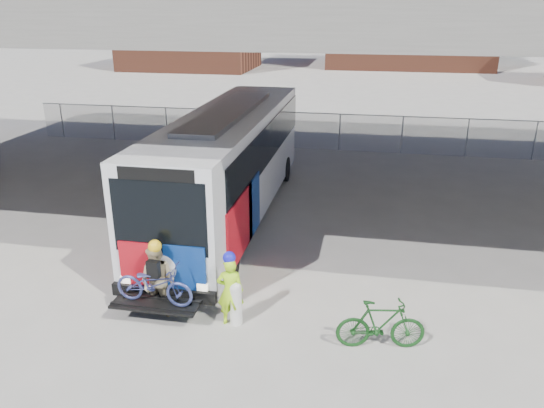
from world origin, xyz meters
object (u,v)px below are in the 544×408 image
(cyclist_tan, at_px, (158,281))
(bus, at_px, (230,157))
(cyclist_hivis, at_px, (230,289))
(bollard, at_px, (236,302))
(bike_parked, at_px, (381,325))

(cyclist_tan, bearing_deg, bus, 94.34)
(bus, bearing_deg, cyclist_hivis, -75.02)
(bus, bearing_deg, bollard, -74.00)
(bollard, height_order, cyclist_tan, cyclist_tan)
(bus, height_order, bollard, bus)
(cyclist_hivis, xyz_separation_m, cyclist_tan, (-1.71, -0.00, 0.04))
(bollard, bearing_deg, bus, 106.00)
(bollard, bearing_deg, bike_parked, -5.45)
(cyclist_hivis, bearing_deg, bus, -85.26)
(bollard, distance_m, bike_parked, 3.22)
(bollard, height_order, bike_parked, bike_parked)
(bollard, xyz_separation_m, cyclist_hivis, (-0.12, 0.00, 0.30))
(bollard, relative_size, cyclist_tan, 0.55)
(bollard, distance_m, cyclist_tan, 1.86)
(bollard, relative_size, cyclist_hivis, 0.59)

